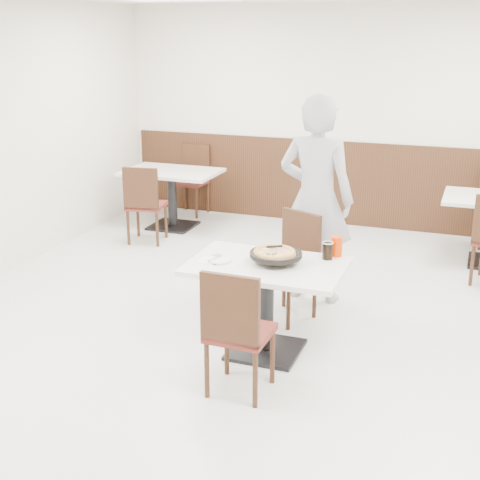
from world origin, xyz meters
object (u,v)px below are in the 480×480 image
(red_cup, at_px, (336,246))
(cola_glass, at_px, (328,251))
(main_table, at_px, (266,308))
(bg_chair_left_far, at_px, (190,181))
(pizza_pan, at_px, (276,258))
(bg_table_left, at_px, (172,199))
(pizza, at_px, (274,254))
(diner_person, at_px, (316,200))
(bg_chair_left_near, at_px, (146,204))
(chair_far, at_px, (287,268))
(side_plate, at_px, (219,260))
(chair_near, at_px, (240,329))

(red_cup, bearing_deg, cola_glass, -114.95)
(main_table, height_order, bg_chair_left_far, bg_chair_left_far)
(pizza_pan, xyz_separation_m, cola_glass, (0.35, 0.23, 0.02))
(red_cup, xyz_separation_m, bg_table_left, (-2.70, 2.57, -0.45))
(pizza, height_order, diner_person, diner_person)
(cola_glass, bearing_deg, main_table, -146.91)
(main_table, distance_m, cola_glass, 0.66)
(diner_person, xyz_separation_m, bg_chair_left_near, (-2.33, 1.04, -0.50))
(main_table, distance_m, chair_far, 0.70)
(side_plate, distance_m, cola_glass, 0.85)
(main_table, xyz_separation_m, pizza_pan, (0.06, 0.04, 0.42))
(main_table, distance_m, chair_near, 0.64)
(cola_glass, xyz_separation_m, red_cup, (0.05, 0.10, 0.02))
(cola_glass, xyz_separation_m, bg_table_left, (-2.65, 2.67, -0.44))
(pizza_pan, xyz_separation_m, bg_chair_left_near, (-2.32, 2.24, -0.32))
(chair_far, bearing_deg, pizza, 121.22)
(chair_far, relative_size, pizza, 2.78)
(bg_chair_left_near, bearing_deg, cola_glass, -46.66)
(chair_near, xyz_separation_m, bg_chair_left_far, (-2.30, 4.25, 0.00))
(side_plate, height_order, diner_person, diner_person)
(chair_near, height_order, bg_table_left, chair_near)
(pizza, distance_m, bg_chair_left_near, 3.21)
(main_table, xyz_separation_m, pizza, (0.04, 0.07, 0.44))
(chair_near, distance_m, side_plate, 0.73)
(main_table, xyz_separation_m, diner_person, (0.07, 1.24, 0.60))
(cola_glass, bearing_deg, diner_person, 109.37)
(chair_near, bearing_deg, red_cup, 67.46)
(chair_far, xyz_separation_m, diner_person, (0.11, 0.55, 0.50))
(pizza, xyz_separation_m, red_cup, (0.42, 0.31, 0.02))
(pizza_pan, bearing_deg, bg_chair_left_far, 123.26)
(chair_near, xyz_separation_m, side_plate, (-0.38, 0.56, 0.28))
(pizza, relative_size, diner_person, 0.18)
(pizza, relative_size, side_plate, 1.96)
(bg_chair_left_near, bearing_deg, pizza, -53.63)
(chair_far, height_order, pizza_pan, chair_far)
(pizza, height_order, bg_table_left, pizza)
(cola_glass, relative_size, diner_person, 0.07)
(side_plate, height_order, cola_glass, cola_glass)
(chair_far, xyz_separation_m, red_cup, (0.50, -0.32, 0.35))
(chair_far, distance_m, diner_person, 0.75)
(pizza, relative_size, bg_chair_left_near, 0.36)
(chair_far, distance_m, bg_chair_left_near, 2.73)
(side_plate, relative_size, red_cup, 1.09)
(red_cup, bearing_deg, pizza, -144.11)
(chair_far, distance_m, bg_chair_left_far, 3.69)
(pizza_pan, height_order, red_cup, red_cup)
(bg_table_left, height_order, bg_chair_left_far, bg_chair_left_far)
(bg_table_left, height_order, bg_chair_left_near, bg_chair_left_near)
(chair_far, xyz_separation_m, bg_chair_left_near, (-2.22, 1.58, 0.00))
(pizza, bearing_deg, bg_table_left, 128.39)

